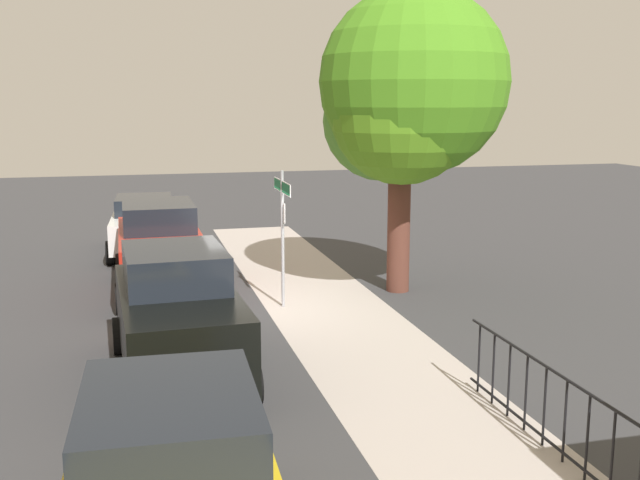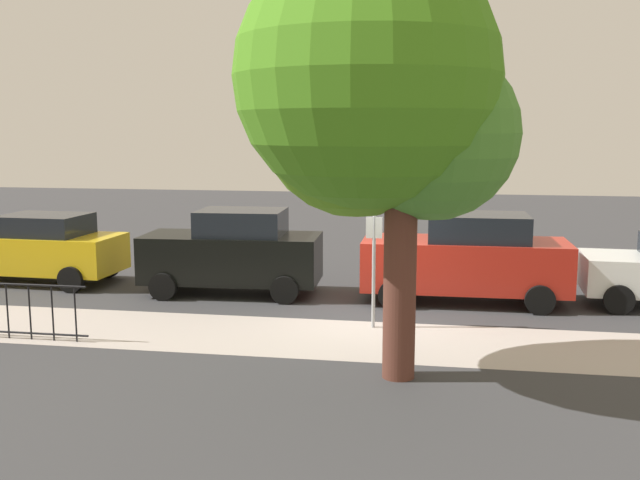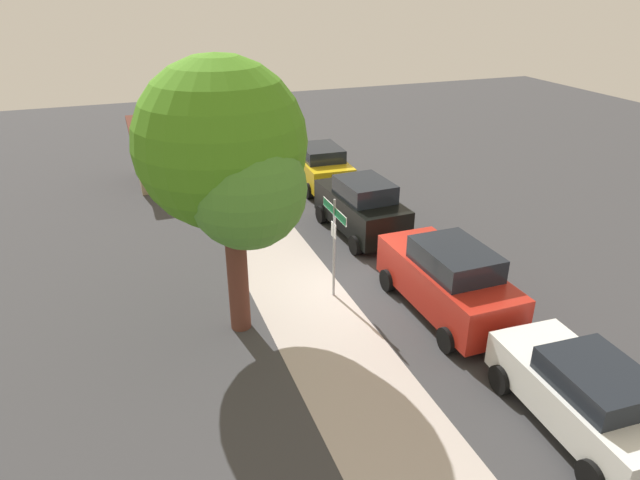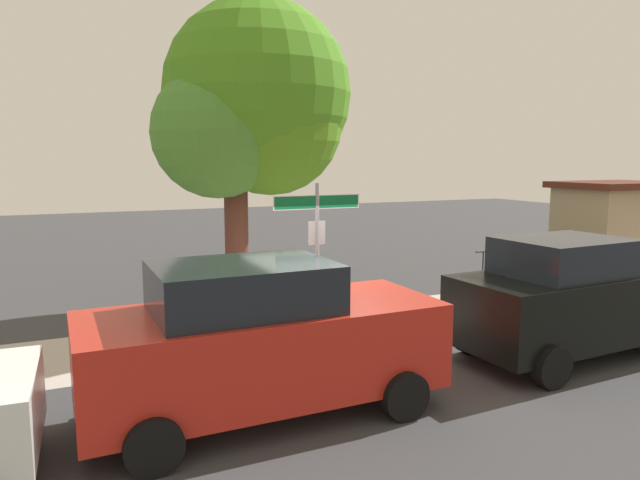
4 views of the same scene
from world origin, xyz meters
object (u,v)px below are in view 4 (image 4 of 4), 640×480
(car_red, at_px, (261,340))
(utility_shed, at_px, (613,223))
(street_sign, at_px, (317,231))
(car_black, at_px, (570,298))
(shade_tree, at_px, (254,109))

(car_red, distance_m, utility_shed, 14.81)
(street_sign, xyz_separation_m, car_black, (3.57, -2.41, -1.04))
(street_sign, relative_size, car_red, 0.63)
(shade_tree, relative_size, utility_shed, 1.93)
(street_sign, bearing_deg, shade_tree, 95.23)
(car_red, bearing_deg, car_black, -0.11)
(shade_tree, distance_m, utility_shed, 12.36)
(street_sign, xyz_separation_m, car_red, (-1.89, -2.46, -1.04))
(shade_tree, distance_m, car_red, 6.42)
(car_black, bearing_deg, car_red, 177.89)
(street_sign, distance_m, car_black, 4.43)
(street_sign, xyz_separation_m, utility_shed, (11.71, 3.40, -0.71))
(shade_tree, height_order, car_black, shade_tree)
(shade_tree, bearing_deg, utility_shed, 3.05)
(utility_shed, bearing_deg, car_red, -156.69)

